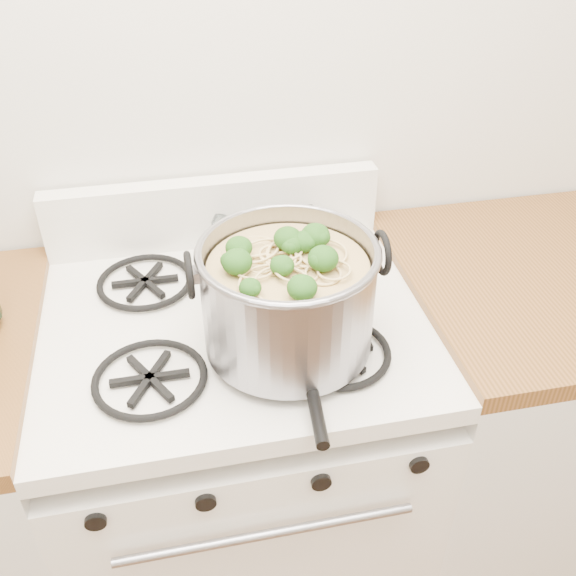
% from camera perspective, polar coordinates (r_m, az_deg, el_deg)
% --- Properties ---
extents(gas_range, '(0.76, 0.66, 0.92)m').
position_cam_1_polar(gas_range, '(1.62, -3.94, -15.74)').
color(gas_range, white).
rests_on(gas_range, ground).
extents(counter_left, '(0.25, 0.65, 0.92)m').
position_cam_1_polar(counter_left, '(1.65, -22.43, -16.85)').
color(counter_left, silver).
rests_on(counter_left, ground).
extents(counter_right, '(1.00, 0.65, 0.92)m').
position_cam_1_polar(counter_right, '(1.87, 24.07, -9.57)').
color(counter_right, silver).
rests_on(counter_right, ground).
extents(stock_pot, '(0.35, 0.32, 0.21)m').
position_cam_1_polar(stock_pot, '(1.13, 0.00, -0.86)').
color(stock_pot, gray).
rests_on(stock_pot, gas_range).
extents(spatula, '(0.32, 0.34, 0.02)m').
position_cam_1_polar(spatula, '(1.19, 1.21, -4.47)').
color(spatula, black).
rests_on(spatula, gas_range).
extents(glass_bowl, '(0.11, 0.11, 0.03)m').
position_cam_1_polar(glass_bowl, '(1.42, -1.28, 3.36)').
color(glass_bowl, white).
rests_on(glass_bowl, gas_range).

